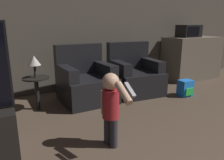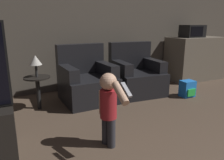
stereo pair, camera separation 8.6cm
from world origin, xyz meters
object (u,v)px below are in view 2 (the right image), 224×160
(armchair_right, at_px, (136,76))
(person_toddler, at_px, (109,104))
(microwave, at_px, (192,31))
(lamp, at_px, (35,61))
(armchair_left, at_px, (87,82))
(toy_backpack, at_px, (187,89))

(armchair_right, distance_m, person_toddler, 1.90)
(microwave, bearing_deg, lamp, -173.23)
(microwave, bearing_deg, armchair_left, -172.43)
(armchair_right, height_order, toy_backpack, armchair_right)
(microwave, distance_m, lamp, 3.42)
(person_toddler, distance_m, microwave, 3.43)
(armchair_right, xyz_separation_m, toy_backpack, (0.70, -0.60, -0.18))
(armchair_left, bearing_deg, toy_backpack, -22.42)
(toy_backpack, bearing_deg, armchair_left, 160.15)
(toy_backpack, bearing_deg, armchair_right, 139.46)
(toy_backpack, bearing_deg, person_toddler, -155.84)
(person_toddler, bearing_deg, toy_backpack, -78.52)
(armchair_left, bearing_deg, armchair_right, -2.58)
(toy_backpack, distance_m, lamp, 2.57)
(armchair_right, distance_m, microwave, 1.84)
(armchair_left, distance_m, person_toddler, 1.49)
(armchair_left, relative_size, lamp, 2.87)
(armchair_left, distance_m, armchair_right, 0.95)
(toy_backpack, distance_m, microwave, 1.63)
(person_toddler, bearing_deg, armchair_left, -22.91)
(armchair_right, xyz_separation_m, microwave, (1.64, 0.34, 0.77))
(armchair_left, xyz_separation_m, armchair_right, (0.95, -0.00, 0.00))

